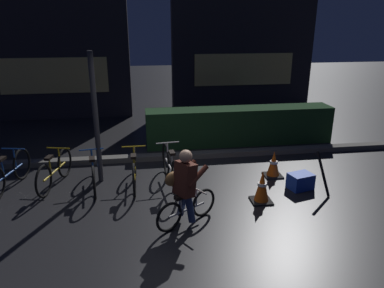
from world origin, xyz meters
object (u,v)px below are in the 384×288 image
parked_bike_left_mid (55,170)px  traffic_cone_near (262,187)px  street_post (96,120)px  blue_crate (300,181)px  parked_bike_leftmost (9,173)px  parked_bike_center_right (134,169)px  parked_bike_right_mid (170,167)px  closed_umbrella (323,174)px  parked_bike_center_left (93,172)px  cyclist (184,187)px  traffic_cone_far (274,164)px

parked_bike_left_mid → traffic_cone_near: bearing=-94.4°
street_post → blue_crate: size_ratio=5.79×
parked_bike_leftmost → parked_bike_center_right: (2.34, -0.17, -0.00)m
parked_bike_right_mid → traffic_cone_near: size_ratio=2.87×
parked_bike_leftmost → traffic_cone_near: parked_bike_leftmost is taller
closed_umbrella → parked_bike_left_mid: bearing=58.1°
traffic_cone_near → street_post: bearing=155.9°
street_post → parked_bike_center_left: 1.00m
parked_bike_right_mid → parked_bike_center_left: bearing=82.5°
parked_bike_left_mid → parked_bike_leftmost: bearing=105.0°
parked_bike_center_right → traffic_cone_near: 2.44m
parked_bike_leftmost → parked_bike_center_right: size_ratio=1.00×
parked_bike_center_left → parked_bike_center_right: size_ratio=0.97×
parked_bike_center_right → blue_crate: size_ratio=3.56×
traffic_cone_near → cyclist: size_ratio=0.47×
traffic_cone_far → cyclist: cyclist is taller
parked_bike_center_right → parked_bike_left_mid: bearing=83.0°
parked_bike_center_left → closed_umbrella: size_ratio=1.79×
parked_bike_center_left → traffic_cone_far: bearing=-97.3°
parked_bike_center_left → parked_bike_right_mid: (1.47, -0.04, 0.03)m
parked_bike_right_mid → traffic_cone_far: (2.12, 0.07, -0.09)m
parked_bike_center_right → closed_umbrella: closed_umbrella is taller
parked_bike_left_mid → cyclist: cyclist is taller
parked_bike_right_mid → cyclist: 1.51m
street_post → parked_bike_right_mid: (1.37, -0.34, -0.92)m
street_post → parked_bike_center_right: bearing=-23.8°
parked_bike_center_right → closed_umbrella: (3.43, -0.85, 0.06)m
parked_bike_leftmost → parked_bike_left_mid: 0.82m
parked_bike_center_right → street_post: bearing=66.4°
parked_bike_center_right → blue_crate: bearing=-100.6°
blue_crate → closed_umbrella: size_ratio=0.52×
street_post → parked_bike_right_mid: size_ratio=1.51×
traffic_cone_far → parked_bike_right_mid: bearing=-178.1°
traffic_cone_near → cyclist: (-1.44, -0.52, 0.35)m
parked_bike_center_left → parked_bike_center_right: parked_bike_center_right is taller
blue_crate → street_post: bearing=166.7°
parked_bike_leftmost → parked_bike_center_left: size_ratio=1.03×
street_post → blue_crate: bearing=-13.3°
traffic_cone_far → cyclist: 2.58m
traffic_cone_far → closed_umbrella: size_ratio=0.63×
parked_bike_center_right → cyclist: size_ratio=1.26×
parked_bike_center_left → closed_umbrella: bearing=-109.2°
parked_bike_left_mid → parked_bike_center_left: size_ratio=0.97×
parked_bike_leftmost → parked_bike_center_right: parked_bike_leftmost is taller
traffic_cone_near → parked_bike_leftmost: bearing=165.7°
parked_bike_left_mid → blue_crate: (4.65, -0.79, -0.17)m
traffic_cone_far → closed_umbrella: 1.08m
parked_bike_leftmost → closed_umbrella: size_ratio=1.84×
parked_bike_leftmost → parked_bike_left_mid: size_ratio=1.06×
blue_crate → cyclist: bearing=-158.5°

